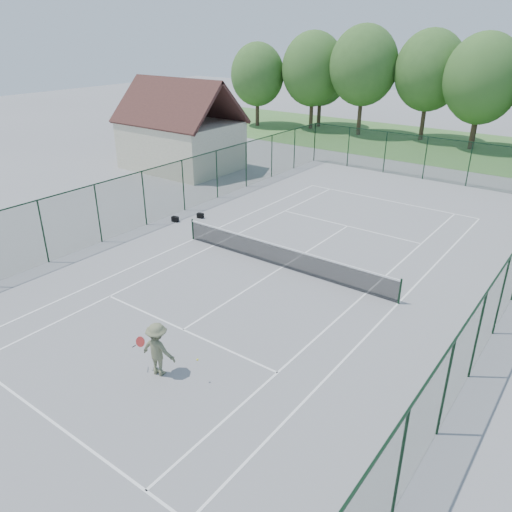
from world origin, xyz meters
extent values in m
plane|color=gray|center=(0.00, 0.00, 0.00)|extent=(140.00, 140.00, 0.00)
cube|color=#4F823C|center=(0.00, 30.00, 0.01)|extent=(80.00, 16.00, 0.01)
cube|color=white|center=(0.00, 11.88, 0.00)|extent=(10.97, 0.08, 0.01)
cube|color=white|center=(0.00, -11.88, 0.00)|extent=(10.97, 0.08, 0.01)
cube|color=white|center=(0.00, 6.40, 0.00)|extent=(8.23, 0.08, 0.01)
cube|color=white|center=(0.00, -6.40, 0.00)|extent=(8.23, 0.08, 0.01)
cube|color=white|center=(5.49, 0.00, 0.00)|extent=(0.08, 23.77, 0.01)
cube|color=white|center=(-5.49, 0.00, 0.00)|extent=(0.08, 23.77, 0.01)
cube|color=white|center=(4.12, 0.00, 0.00)|extent=(0.08, 23.77, 0.01)
cube|color=white|center=(-4.12, 0.00, 0.00)|extent=(0.08, 23.77, 0.01)
cube|color=white|center=(0.00, 0.00, 0.00)|extent=(0.08, 12.80, 0.01)
cylinder|color=black|center=(-5.50, 0.00, 0.55)|extent=(0.08, 0.08, 1.10)
cylinder|color=black|center=(5.50, 0.00, 0.55)|extent=(0.08, 0.08, 1.10)
cube|color=black|center=(0.00, 0.00, 0.50)|extent=(11.00, 0.02, 0.96)
cube|color=white|center=(0.00, 0.00, 1.00)|extent=(11.00, 0.05, 0.07)
cube|color=#19331F|center=(0.00, 18.00, 1.50)|extent=(18.00, 0.02, 3.00)
cube|color=#19331F|center=(9.00, 0.00, 1.50)|extent=(0.02, 36.00, 3.00)
cube|color=#19331F|center=(-9.00, 0.00, 1.50)|extent=(0.02, 36.00, 3.00)
cube|color=black|center=(0.00, 18.00, 3.00)|extent=(18.00, 0.05, 0.05)
cube|color=black|center=(9.00, 0.00, 3.00)|extent=(0.05, 36.00, 0.05)
cube|color=black|center=(-9.00, 0.00, 3.00)|extent=(0.05, 36.00, 0.05)
cube|color=beige|center=(-16.00, 10.00, 1.75)|extent=(8.00, 6.00, 3.50)
cube|color=#492822|center=(-16.00, 11.50, 5.00)|extent=(8.60, 3.27, 3.27)
cube|color=#492822|center=(-16.00, 8.50, 5.00)|extent=(8.60, 3.27, 3.27)
cylinder|color=#483426|center=(-16.50, 30.00, 2.10)|extent=(0.40, 0.40, 4.20)
ellipsoid|color=#3F6C2C|center=(-16.50, 30.00, 6.00)|extent=(6.40, 6.40, 7.40)
cylinder|color=#483426|center=(0.00, 30.00, 2.10)|extent=(0.40, 0.40, 4.20)
ellipsoid|color=#3F6C2C|center=(0.00, 30.00, 6.00)|extent=(6.40, 6.40, 7.40)
cube|color=black|center=(-8.06, 1.27, 0.15)|extent=(0.40, 0.28, 0.30)
cube|color=black|center=(-7.33, 2.54, 0.14)|extent=(0.41, 0.30, 0.29)
imported|color=#686B4B|center=(1.15, -8.61, 0.90)|extent=(1.26, 0.87, 1.79)
sphere|color=#F4F62F|center=(2.42, -8.21, 0.83)|extent=(0.07, 0.07, 0.07)
camera|label=1|loc=(11.16, -17.02, 9.91)|focal=35.00mm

